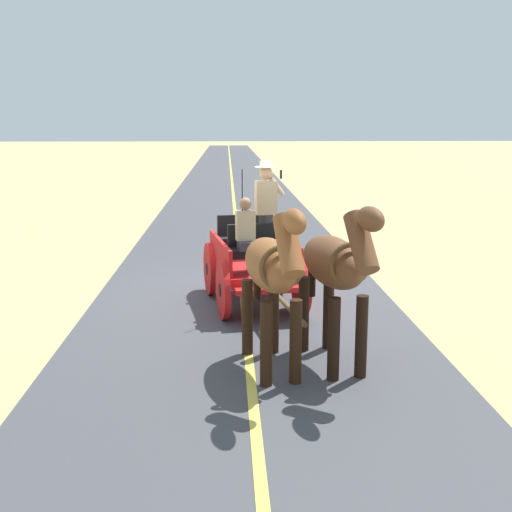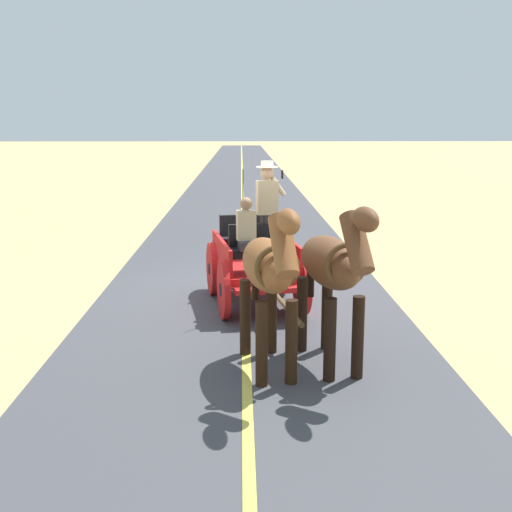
% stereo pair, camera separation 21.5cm
% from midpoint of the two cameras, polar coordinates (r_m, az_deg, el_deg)
% --- Properties ---
extents(ground_plane, '(200.00, 200.00, 0.00)m').
position_cam_midpoint_polar(ground_plane, '(11.76, -1.70, -3.56)').
color(ground_plane, tan).
extents(road_surface, '(5.33, 160.00, 0.01)m').
position_cam_midpoint_polar(road_surface, '(11.76, -1.70, -3.54)').
color(road_surface, '#424247').
rests_on(road_surface, ground).
extents(road_centre_stripe, '(0.12, 160.00, 0.00)m').
position_cam_midpoint_polar(road_centre_stripe, '(11.76, -1.70, -3.52)').
color(road_centre_stripe, '#DBCC4C').
rests_on(road_centre_stripe, road_surface).
extents(horse_drawn_carriage, '(1.80, 4.51, 2.50)m').
position_cam_midpoint_polar(horse_drawn_carriage, '(11.00, -0.73, -0.26)').
color(horse_drawn_carriage, red).
rests_on(horse_drawn_carriage, ground).
extents(horse_near_side, '(0.89, 2.15, 2.21)m').
position_cam_midpoint_polar(horse_near_side, '(8.13, 6.36, -0.98)').
color(horse_near_side, brown).
rests_on(horse_near_side, ground).
extents(horse_off_side, '(0.82, 2.15, 2.21)m').
position_cam_midpoint_polar(horse_off_side, '(7.91, 0.70, -1.26)').
color(horse_off_side, brown).
rests_on(horse_off_side, ground).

